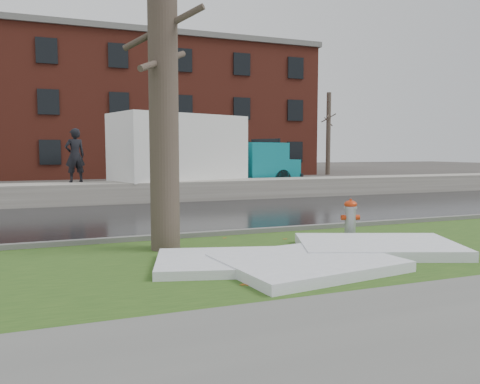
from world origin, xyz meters
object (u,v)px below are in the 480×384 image
object	(u,v)px
fire_hydrant	(350,217)
tree	(163,65)
worker	(75,155)
box_truck	(201,154)

from	to	relation	value
fire_hydrant	tree	xyz separation A→B (m)	(-3.94, 0.17, 2.95)
fire_hydrant	worker	bearing A→B (deg)	136.15
tree	worker	bearing A→B (deg)	98.32
tree	box_truck	size ratio (longest dim) A/B	0.68
fire_hydrant	tree	distance (m)	4.92
tree	box_truck	xyz separation A→B (m)	(3.60, 10.16, -1.68)
tree	worker	size ratio (longest dim) A/B	3.48
fire_hydrant	tree	world-z (taller)	tree
box_truck	worker	size ratio (longest dim) A/B	5.11
fire_hydrant	box_truck	bearing A→B (deg)	108.82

